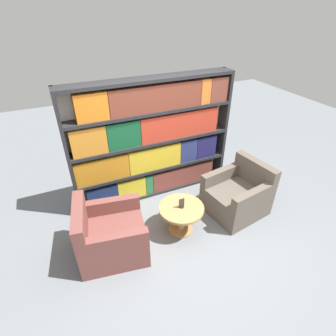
% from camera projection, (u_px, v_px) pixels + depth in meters
% --- Properties ---
extents(ground_plane, '(14.00, 14.00, 0.00)m').
position_uv_depth(ground_plane, '(188.00, 240.00, 3.87)').
color(ground_plane, slate).
extents(bookshelf, '(2.74, 0.30, 2.05)m').
position_uv_depth(bookshelf, '(152.00, 141.00, 4.33)').
color(bookshelf, silver).
rests_on(bookshelf, ground_plane).
extents(armchair_left, '(1.00, 0.94, 0.84)m').
position_uv_depth(armchair_left, '(110.00, 236.00, 3.55)').
color(armchair_left, brown).
rests_on(armchair_left, ground_plane).
extents(armchair_right, '(0.99, 0.93, 0.84)m').
position_uv_depth(armchair_right, '(238.00, 195.00, 4.29)').
color(armchair_right, brown).
rests_on(armchair_right, ground_plane).
extents(coffee_table, '(0.66, 0.66, 0.46)m').
position_uv_depth(coffee_table, '(181.00, 214.00, 3.88)').
color(coffee_table, '#AD7F4C').
rests_on(coffee_table, ground_plane).
extents(table_sign, '(0.08, 0.06, 0.16)m').
position_uv_depth(table_sign, '(181.00, 204.00, 3.77)').
color(table_sign, black).
rests_on(table_sign, coffee_table).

